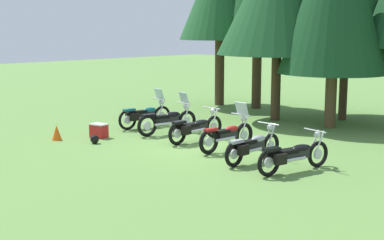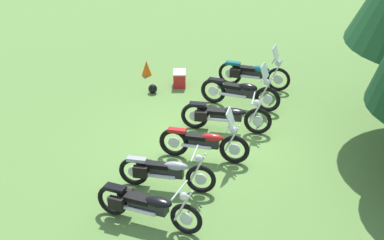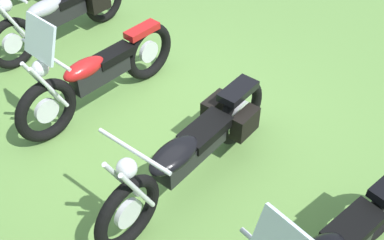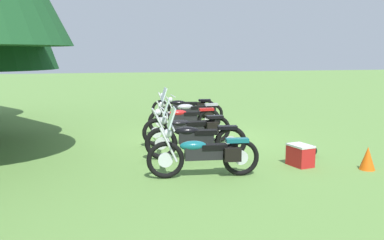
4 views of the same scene
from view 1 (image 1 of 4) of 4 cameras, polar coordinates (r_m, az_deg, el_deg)
The scene contains 10 objects.
ground_plane at distance 16.83m, azimuth 1.46°, elevation -2.71°, with size 80.00×80.00×0.00m, color #608C42.
motorcycle_0 at distance 19.86m, azimuth -4.91°, elevation 0.55°, with size 0.74×2.20×1.37m.
motorcycle_1 at distance 18.67m, azimuth -2.45°, elevation 0.00°, with size 0.71×2.31×1.38m.
motorcycle_2 at distance 17.43m, azimuth 0.33°, elevation -0.78°, with size 0.75×2.38×1.02m.
motorcycle_3 at distance 16.22m, azimuth 3.70°, elevation -1.53°, with size 0.77×2.21×1.37m.
motorcycle_4 at distance 14.84m, azimuth 6.21°, elevation -2.72°, with size 0.71×2.21×0.99m.
motorcycle_5 at distance 14.01m, azimuth 10.34°, elevation -3.53°, with size 0.92×2.32×1.00m.
picnic_cooler at distance 18.36m, azimuth -9.56°, elevation -1.07°, with size 0.60×0.47×0.46m.
traffic_cone at distance 18.22m, azimuth -13.75°, elevation -1.27°, with size 0.32×0.32×0.48m, color #EA590F.
dropped_helmet at distance 17.44m, azimuth -9.99°, elevation -1.97°, with size 0.27×0.27×0.27m, color black.
Camera 1 is at (11.36, -11.90, 3.58)m, focal length 51.85 mm.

